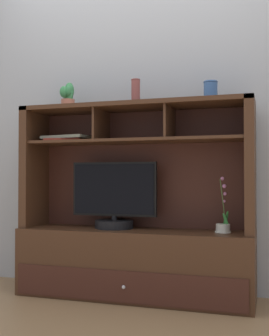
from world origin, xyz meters
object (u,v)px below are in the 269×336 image
object	(u,v)px
tv_monitor	(114,201)
ceramic_vase	(136,92)
potted_succulent	(68,96)
potted_orchid	(223,225)
magazine_stack_left	(66,139)
media_console	(135,238)
accent_vase	(211,91)

from	to	relation	value
tv_monitor	ceramic_vase	size ratio (longest dim) A/B	3.40
tv_monitor	potted_succulent	world-z (taller)	potted_succulent
potted_orchid	magazine_stack_left	size ratio (longest dim) A/B	1.00
media_console	tv_monitor	bearing A→B (deg)	176.32
potted_orchid	ceramic_vase	world-z (taller)	ceramic_vase
potted_orchid	accent_vase	distance (m)	0.88
media_console	potted_succulent	size ratio (longest dim) A/B	8.32
tv_monitor	potted_succulent	size ratio (longest dim) A/B	3.19
media_console	accent_vase	xyz separation A→B (m)	(0.52, -0.00, 0.99)
tv_monitor	accent_vase	world-z (taller)	accent_vase
media_console	ceramic_vase	xyz separation A→B (m)	(0.00, 0.02, 1.02)
media_console	potted_succulent	xyz separation A→B (m)	(-0.53, 0.02, 1.02)
tv_monitor	magazine_stack_left	size ratio (longest dim) A/B	1.70
ceramic_vase	tv_monitor	bearing A→B (deg)	-176.80
tv_monitor	accent_vase	xyz separation A→B (m)	(0.68, -0.01, 0.74)
ceramic_vase	media_console	bearing A→B (deg)	-90.00
media_console	ceramic_vase	world-z (taller)	ceramic_vase
magazine_stack_left	accent_vase	world-z (taller)	accent_vase
ceramic_vase	accent_vase	distance (m)	0.52
tv_monitor	potted_succulent	xyz separation A→B (m)	(-0.37, 0.01, 0.77)
accent_vase	potted_orchid	bearing A→B (deg)	0.07
magazine_stack_left	ceramic_vase	xyz separation A→B (m)	(0.51, 0.04, 0.32)
potted_succulent	magazine_stack_left	bearing A→B (deg)	-74.95
potted_succulent	accent_vase	xyz separation A→B (m)	(1.05, -0.03, -0.03)
tv_monitor	ceramic_vase	bearing A→B (deg)	3.20
media_console	potted_orchid	distance (m)	0.61
tv_monitor	potted_succulent	bearing A→B (deg)	177.92
potted_orchid	accent_vase	world-z (taller)	accent_vase
media_console	potted_orchid	size ratio (longest dim) A/B	4.44
ceramic_vase	potted_orchid	bearing A→B (deg)	-2.04
magazine_stack_left	potted_orchid	bearing A→B (deg)	0.93
potted_orchid	ceramic_vase	size ratio (longest dim) A/B	2.00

